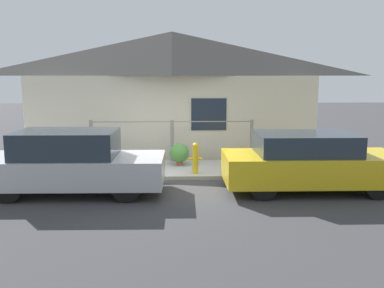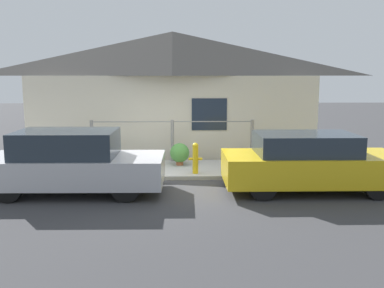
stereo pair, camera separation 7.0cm
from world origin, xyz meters
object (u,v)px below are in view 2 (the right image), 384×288
at_px(car_left, 73,163).
at_px(car_right, 310,162).
at_px(potted_plant_near_hydrant, 180,153).
at_px(potted_plant_by_fence, 115,154).
at_px(fire_hydrant, 195,157).

xyz_separation_m(car_left, car_right, (5.46, -0.00, -0.03)).
relative_size(potted_plant_near_hydrant, potted_plant_by_fence, 1.17).
xyz_separation_m(potted_plant_near_hydrant, potted_plant_by_fence, (-1.89, 0.18, -0.04)).
bearing_deg(potted_plant_near_hydrant, car_left, -134.46).
relative_size(car_right, potted_plant_by_fence, 7.44).
height_order(car_right, potted_plant_by_fence, car_right).
xyz_separation_m(car_left, fire_hydrant, (2.86, 1.43, -0.18)).
bearing_deg(potted_plant_near_hydrant, fire_hydrant, -68.63).
distance_m(car_right, fire_hydrant, 2.97).
height_order(car_left, potted_plant_near_hydrant, car_left).
bearing_deg(car_left, potted_plant_by_fence, 79.39).
bearing_deg(potted_plant_by_fence, potted_plant_near_hydrant, -5.56).
height_order(car_left, potted_plant_by_fence, car_left).
bearing_deg(car_left, potted_plant_near_hydrant, 46.57).
bearing_deg(car_left, car_right, 1.02).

